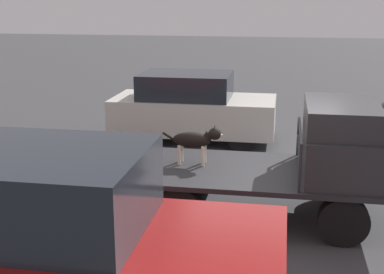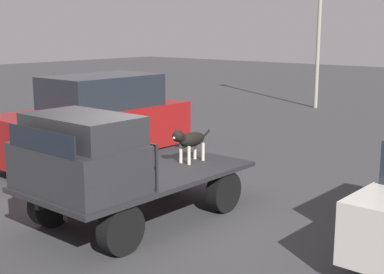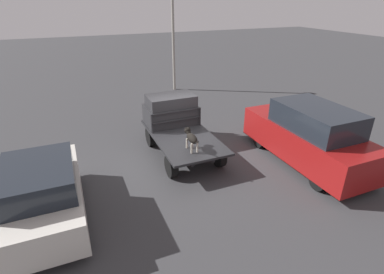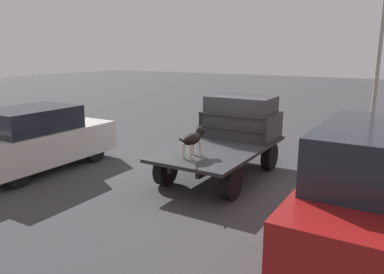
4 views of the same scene
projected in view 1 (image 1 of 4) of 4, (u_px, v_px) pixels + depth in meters
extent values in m
plane|color=#38383A|center=(262.00, 215.00, 8.93)|extent=(80.00, 80.00, 0.00)
cylinder|color=black|center=(334.00, 182.00, 9.45)|extent=(0.74, 0.24, 0.74)
cylinder|color=black|center=(344.00, 221.00, 7.80)|extent=(0.74, 0.24, 0.74)
cylinder|color=black|center=(198.00, 174.00, 9.86)|extent=(0.74, 0.24, 0.74)
cylinder|color=black|center=(180.00, 210.00, 8.21)|extent=(0.74, 0.24, 0.74)
cube|color=black|center=(264.00, 173.00, 9.11)|extent=(3.62, 0.10, 0.18)
cube|color=black|center=(262.00, 187.00, 8.42)|extent=(3.62, 0.10, 0.18)
cube|color=#232326|center=(263.00, 172.00, 8.73)|extent=(3.94, 2.05, 0.08)
cube|color=#28282B|center=(345.00, 153.00, 8.42)|extent=(1.29, 1.93, 0.72)
cube|color=#28282B|center=(342.00, 117.00, 8.28)|extent=(1.10, 1.78, 0.44)
cube|color=#232326|center=(298.00, 135.00, 9.43)|extent=(0.04, 0.04, 0.73)
cube|color=#232326|center=(300.00, 168.00, 7.63)|extent=(0.04, 0.04, 0.73)
cube|color=#232326|center=(300.00, 129.00, 8.45)|extent=(0.04, 1.89, 0.04)
cube|color=#232326|center=(299.00, 150.00, 8.53)|extent=(0.04, 1.89, 0.04)
cylinder|color=beige|center=(205.00, 153.00, 9.07)|extent=(0.06, 0.06, 0.33)
cylinder|color=beige|center=(203.00, 156.00, 8.88)|extent=(0.06, 0.06, 0.33)
cylinder|color=beige|center=(181.00, 152.00, 9.14)|extent=(0.06, 0.06, 0.33)
cylinder|color=beige|center=(179.00, 155.00, 8.95)|extent=(0.06, 0.06, 0.33)
ellipsoid|color=black|center=(192.00, 140.00, 8.94)|extent=(0.65, 0.26, 0.26)
sphere|color=beige|center=(202.00, 143.00, 8.92)|extent=(0.12, 0.12, 0.12)
cylinder|color=black|center=(208.00, 136.00, 8.88)|extent=(0.19, 0.15, 0.18)
sphere|color=black|center=(215.00, 134.00, 8.85)|extent=(0.21, 0.21, 0.21)
cone|color=beige|center=(220.00, 135.00, 8.84)|extent=(0.11, 0.11, 0.11)
cone|color=black|center=(215.00, 128.00, 8.88)|extent=(0.06, 0.08, 0.10)
cone|color=black|center=(214.00, 129.00, 8.77)|extent=(0.06, 0.08, 0.10)
cylinder|color=black|center=(170.00, 137.00, 9.00)|extent=(0.27, 0.04, 0.18)
cylinder|color=black|center=(246.00, 124.00, 14.03)|extent=(0.60, 0.20, 0.60)
cylinder|color=black|center=(241.00, 139.00, 12.55)|extent=(0.60, 0.20, 0.60)
cylinder|color=black|center=(153.00, 120.00, 14.45)|extent=(0.60, 0.20, 0.60)
cylinder|color=black|center=(138.00, 134.00, 12.96)|extent=(0.60, 0.20, 0.60)
cube|color=beige|center=(194.00, 114.00, 13.40)|extent=(4.02, 1.84, 0.84)
cube|color=#1E232B|center=(186.00, 85.00, 13.25)|extent=(2.21, 1.65, 0.61)
cube|color=maroon|center=(39.00, 274.00, 5.48)|extent=(4.96, 1.90, 1.08)
cube|color=#1E232B|center=(9.00, 187.00, 5.28)|extent=(2.73, 1.71, 0.78)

